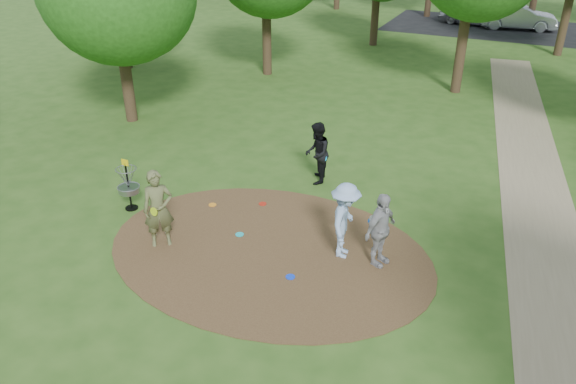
% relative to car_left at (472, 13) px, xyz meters
% --- Properties ---
extents(ground, '(100.00, 100.00, 0.00)m').
position_rel_car_left_xyz_m(ground, '(-0.36, -30.42, -0.73)').
color(ground, '#2D5119').
rests_on(ground, ground).
extents(dirt_clearing, '(8.40, 8.40, 0.02)m').
position_rel_car_left_xyz_m(dirt_clearing, '(-0.36, -30.42, -0.72)').
color(dirt_clearing, '#47301C').
rests_on(dirt_clearing, ground).
extents(footpath, '(7.55, 39.89, 0.01)m').
position_rel_car_left_xyz_m(footpath, '(6.14, -28.42, -0.73)').
color(footpath, '#8C7A5B').
rests_on(footpath, ground).
extents(parking_lot, '(14.00, 8.00, 0.01)m').
position_rel_car_left_xyz_m(parking_lot, '(1.64, -0.42, -0.73)').
color(parking_lot, black).
rests_on(parking_lot, ground).
extents(player_observer_with_disc, '(0.89, 0.86, 2.06)m').
position_rel_car_left_xyz_m(player_observer_with_disc, '(-2.96, -31.26, 0.30)').
color(player_observer_with_disc, brown).
rests_on(player_observer_with_disc, ground).
extents(player_throwing_with_disc, '(1.28, 1.36, 1.97)m').
position_rel_car_left_xyz_m(player_throwing_with_disc, '(1.42, -29.79, 0.25)').
color(player_throwing_with_disc, '#99BAE5').
rests_on(player_throwing_with_disc, ground).
extents(player_walking_with_disc, '(0.97, 1.11, 1.93)m').
position_rel_car_left_xyz_m(player_walking_with_disc, '(-0.71, -26.34, 0.23)').
color(player_walking_with_disc, black).
rests_on(player_walking_with_disc, ground).
extents(player_waiting_with_disc, '(0.80, 1.21, 1.90)m').
position_rel_car_left_xyz_m(player_waiting_with_disc, '(2.30, -29.79, 0.22)').
color(player_waiting_with_disc, '#9C9C9F').
rests_on(player_waiting_with_disc, ground).
extents(disc_ground_cyan, '(0.22, 0.22, 0.02)m').
position_rel_car_left_xyz_m(disc_ground_cyan, '(-1.36, -30.08, -0.70)').
color(disc_ground_cyan, '#17B6BE').
rests_on(disc_ground_cyan, dirt_clearing).
extents(disc_ground_blue, '(0.22, 0.22, 0.02)m').
position_rel_car_left_xyz_m(disc_ground_blue, '(0.61, -31.20, -0.70)').
color(disc_ground_blue, '#0E37F0').
rests_on(disc_ground_blue, dirt_clearing).
extents(disc_ground_red, '(0.22, 0.22, 0.02)m').
position_rel_car_left_xyz_m(disc_ground_red, '(-1.56, -28.36, -0.70)').
color(disc_ground_red, red).
rests_on(disc_ground_red, dirt_clearing).
extents(car_left, '(4.52, 2.42, 1.46)m').
position_rel_car_left_xyz_m(car_left, '(0.00, 0.00, 0.00)').
color(car_left, '#929499').
rests_on(car_left, ground).
extents(car_right, '(4.96, 2.37, 1.57)m').
position_rel_car_left_xyz_m(car_right, '(2.97, -0.32, 0.05)').
color(car_right, '#ACB1B4').
rests_on(car_right, ground).
extents(disc_ground_orange, '(0.22, 0.22, 0.02)m').
position_rel_car_left_xyz_m(disc_ground_orange, '(-2.84, -29.01, -0.70)').
color(disc_ground_orange, orange).
rests_on(disc_ground_orange, dirt_clearing).
extents(disc_golf_basket, '(0.63, 0.63, 1.54)m').
position_rel_car_left_xyz_m(disc_golf_basket, '(-4.86, -30.12, 0.14)').
color(disc_golf_basket, black).
rests_on(disc_golf_basket, ground).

